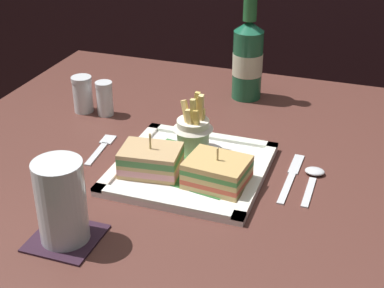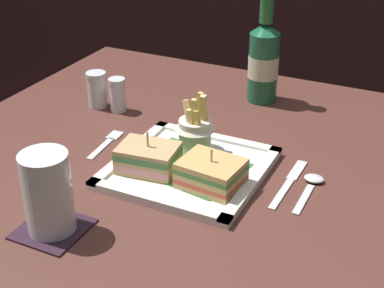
% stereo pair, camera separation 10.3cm
% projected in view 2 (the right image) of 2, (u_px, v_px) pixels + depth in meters
% --- Properties ---
extents(dining_table, '(1.01, 0.92, 0.72)m').
position_uv_depth(dining_table, '(195.00, 228.00, 1.16)').
color(dining_table, '#542E27').
rests_on(dining_table, ground_plane).
extents(square_plate, '(0.26, 0.26, 0.02)m').
position_uv_depth(square_plate, '(189.00, 168.00, 1.02)').
color(square_plate, white).
rests_on(square_plate, dining_table).
extents(sandwich_half_left, '(0.11, 0.09, 0.08)m').
position_uv_depth(sandwich_half_left, '(148.00, 158.00, 1.00)').
color(sandwich_half_left, tan).
rests_on(sandwich_half_left, square_plate).
extents(sandwich_half_right, '(0.11, 0.09, 0.07)m').
position_uv_depth(sandwich_half_right, '(211.00, 173.00, 0.96)').
color(sandwich_half_right, tan).
rests_on(sandwich_half_right, square_plate).
extents(fries_cup, '(0.08, 0.08, 0.11)m').
position_uv_depth(fries_cup, '(196.00, 128.00, 1.06)').
color(fries_cup, white).
rests_on(fries_cup, square_plate).
extents(beer_bottle, '(0.07, 0.07, 0.26)m').
position_uv_depth(beer_bottle, '(264.00, 60.00, 1.26)').
color(beer_bottle, '#1F5F3D').
rests_on(beer_bottle, dining_table).
extents(drink_coaster, '(0.10, 0.10, 0.00)m').
position_uv_depth(drink_coaster, '(53.00, 229.00, 0.87)').
color(drink_coaster, '#2C1828').
rests_on(drink_coaster, dining_table).
extents(water_glass, '(0.07, 0.07, 0.13)m').
position_uv_depth(water_glass, '(48.00, 196.00, 0.85)').
color(water_glass, silver).
rests_on(water_glass, dining_table).
extents(fork, '(0.03, 0.12, 0.00)m').
position_uv_depth(fork, '(107.00, 142.00, 1.12)').
color(fork, silver).
rests_on(fork, dining_table).
extents(knife, '(0.02, 0.17, 0.00)m').
position_uv_depth(knife, '(290.00, 182.00, 1.00)').
color(knife, silver).
rests_on(knife, dining_table).
extents(spoon, '(0.04, 0.13, 0.01)m').
position_uv_depth(spoon, '(311.00, 184.00, 0.98)').
color(spoon, silver).
rests_on(spoon, dining_table).
extents(salt_shaker, '(0.04, 0.04, 0.08)m').
position_uv_depth(salt_shaker, '(97.00, 92.00, 1.26)').
color(salt_shaker, silver).
rests_on(salt_shaker, dining_table).
extents(pepper_shaker, '(0.04, 0.04, 0.07)m').
position_uv_depth(pepper_shaker, '(118.00, 97.00, 1.24)').
color(pepper_shaker, silver).
rests_on(pepper_shaker, dining_table).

